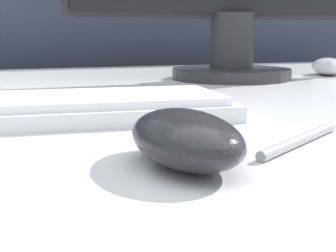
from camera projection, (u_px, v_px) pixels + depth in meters
name	position (u px, v px, depth m)	size (l,w,h in m)	color
partition_panel	(24.00, 115.00, 1.27)	(5.00, 0.03, 1.15)	#333D4C
computer_mouse_near	(185.00, 138.00, 0.30)	(0.07, 0.11, 0.04)	#232328
keyboard	(40.00, 109.00, 0.46)	(0.39, 0.17, 0.02)	white
computer_mouse_far	(328.00, 66.00, 0.96)	(0.11, 0.13, 0.04)	silver
pen	(301.00, 140.00, 0.36)	(0.12, 0.08, 0.01)	#99999E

